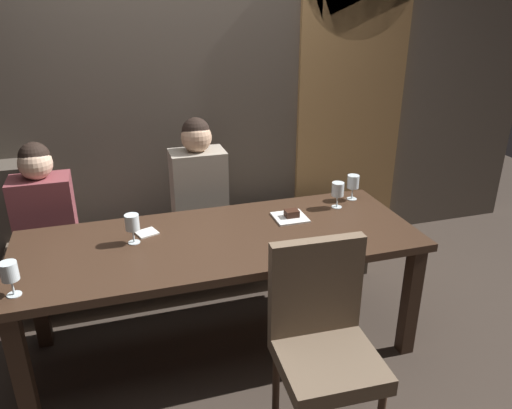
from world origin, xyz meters
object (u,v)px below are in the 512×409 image
dining_table (220,252)px  diner_redhead (42,203)px  wine_glass_end_left (9,272)px  chair_near_side (323,333)px  dessert_plate (291,216)px  wine_glass_near_left (353,182)px  banquette_bench (200,259)px  wine_glass_far_left (132,223)px  wine_glass_center_back (338,190)px  diner_bearded (198,180)px

dining_table → diner_redhead: size_ratio=3.06×
diner_redhead → wine_glass_end_left: (-0.05, -0.97, 0.07)m
chair_near_side → diner_redhead: bearing=131.8°
wine_glass_end_left → dessert_plate: wine_glass_end_left is taller
wine_glass_near_left → dessert_plate: wine_glass_near_left is taller
banquette_bench → wine_glass_far_left: size_ratio=15.24×
dining_table → diner_redhead: diner_redhead is taller
wine_glass_far_left → wine_glass_center_back: 1.26m
chair_near_side → wine_glass_end_left: 1.41m
dining_table → wine_glass_end_left: 1.06m
diner_redhead → wine_glass_far_left: diner_redhead is taller
diner_redhead → diner_bearded: bearing=0.8°
diner_redhead → wine_glass_center_back: (1.76, -0.50, 0.07)m
chair_near_side → dining_table: bearing=112.8°
wine_glass_end_left → wine_glass_far_left: size_ratio=1.00×
wine_glass_center_back → diner_bearded: bearing=146.7°
wine_glass_center_back → dining_table: bearing=-166.3°
diner_redhead → wine_glass_near_left: 1.95m
dining_table → diner_redhead: 1.19m
wine_glass_center_back → dessert_plate: bearing=-168.5°
wine_glass_center_back → wine_glass_near_left: bearing=31.2°
diner_redhead → wine_glass_far_left: size_ratio=4.39×
banquette_bench → chair_near_side: (0.30, -1.42, 0.33)m
wine_glass_end_left → wine_glass_near_left: same height
banquette_bench → wine_glass_center_back: bearing=-32.4°
wine_glass_far_left → wine_glass_near_left: 1.42m
diner_redhead → wine_glass_center_back: bearing=-15.8°
diner_redhead → chair_near_side: bearing=-48.2°
dessert_plate → diner_bearded: bearing=127.4°
diner_bearded → dessert_plate: (0.44, -0.58, -0.07)m
wine_glass_far_left → diner_bearded: bearing=52.9°
chair_near_side → wine_glass_far_left: bearing=133.5°
chair_near_side → diner_bearded: size_ratio=1.23×
wine_glass_center_back → diner_redhead: bearing=164.2°
dining_table → banquette_bench: 0.82m
dining_table → diner_bearded: 0.73m
chair_near_side → wine_glass_near_left: (0.65, 1.01, 0.30)m
banquette_bench → wine_glass_near_left: wine_glass_near_left is taller
dining_table → chair_near_side: chair_near_side is taller
diner_redhead → wine_glass_near_left: diner_redhead is taller
diner_bearded → dining_table: bearing=-91.7°
dining_table → banquette_bench: (0.00, 0.70, -0.42)m
dining_table → wine_glass_near_left: 1.01m
diner_redhead → wine_glass_far_left: bearing=-50.7°
wine_glass_end_left → wine_glass_far_left: bearing=33.0°
dining_table → banquette_bench: dining_table is taller
dining_table → wine_glass_far_left: bearing=170.5°
diner_bearded → wine_glass_far_left: (-0.48, -0.63, 0.03)m
banquette_bench → wine_glass_near_left: (0.95, -0.41, 0.63)m
diner_bearded → wine_glass_far_left: size_ratio=4.86×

